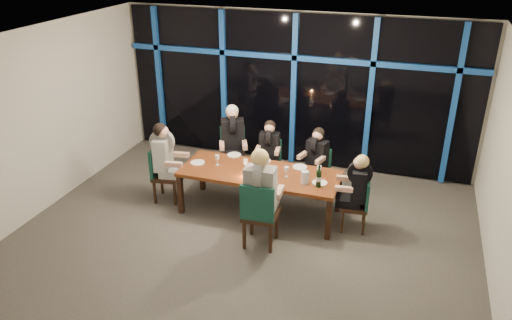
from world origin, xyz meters
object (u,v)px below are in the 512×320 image
object	(u,v)px
chair_far_right	(317,168)
diner_far_left	(233,132)
chair_far_left	(233,150)
wine_bottle	(319,178)
dining_table	(260,176)
water_pitcher	(305,177)
diner_far_mid	(269,144)
chair_near_mid	(259,212)
diner_end_right	(357,182)
chair_far_mid	(270,160)
diner_end_left	(165,151)
diner_far_right	(316,152)
diner_near_mid	(261,183)
chair_end_left	(162,171)
chair_end_right	(360,202)

from	to	relation	value
chair_far_right	diner_far_left	distance (m)	1.68
chair_far_left	wine_bottle	size ratio (longest dim) A/B	2.77
dining_table	water_pitcher	distance (m)	0.82
chair_far_left	diner_far_mid	world-z (taller)	diner_far_mid
chair_near_mid	wine_bottle	size ratio (longest dim) A/B	2.98
diner_far_left	diner_far_mid	xyz separation A→B (m)	(0.71, -0.02, -0.13)
diner_far_mid	wine_bottle	size ratio (longest dim) A/B	2.32
diner_end_right	water_pitcher	distance (m)	0.80
dining_table	chair_far_mid	xyz separation A→B (m)	(-0.15, 1.05, -0.20)
diner_end_left	water_pitcher	world-z (taller)	diner_end_left
diner_far_left	water_pitcher	world-z (taller)	diner_far_left
chair_far_left	water_pitcher	size ratio (longest dim) A/B	4.78
diner_far_right	diner_near_mid	world-z (taller)	diner_near_mid
water_pitcher	wine_bottle	bearing A→B (deg)	-14.18
chair_end_left	chair_end_right	world-z (taller)	chair_end_left
diner_far_mid	diner_end_left	bearing A→B (deg)	-152.31
chair_near_mid	diner_far_mid	bearing A→B (deg)	-80.11
dining_table	chair_end_right	world-z (taller)	chair_end_right
diner_far_left	wine_bottle	bearing A→B (deg)	-55.97
chair_far_left	diner_end_right	size ratio (longest dim) A/B	1.17
chair_far_right	diner_near_mid	bearing A→B (deg)	-87.24
chair_far_left	diner_near_mid	bearing A→B (deg)	-81.95
chair_far_left	wine_bottle	xyz separation A→B (m)	(1.89, -1.27, 0.33)
chair_far_left	diner_end_left	world-z (taller)	diner_end_left
chair_near_mid	diner_far_mid	size ratio (longest dim) A/B	1.29
dining_table	water_pitcher	bearing A→B (deg)	-12.19
diner_near_mid	water_pitcher	xyz separation A→B (m)	(0.48, 0.71, -0.17)
chair_far_mid	diner_end_right	distance (m)	2.05
chair_end_right	diner_near_mid	world-z (taller)	diner_near_mid
wine_bottle	chair_end_left	bearing A→B (deg)	178.20
diner_near_mid	diner_far_right	bearing A→B (deg)	-106.75
chair_end_left	water_pitcher	size ratio (longest dim) A/B	4.64
diner_end_right	water_pitcher	world-z (taller)	diner_end_right
diner_end_right	wine_bottle	size ratio (longest dim) A/B	2.36
chair_near_mid	wine_bottle	bearing A→B (deg)	-135.18
chair_end_left	chair_end_right	size ratio (longest dim) A/B	1.11
diner_far_mid	chair_end_left	bearing A→B (deg)	-153.40
chair_far_right	diner_near_mid	size ratio (longest dim) A/B	0.82
diner_near_mid	chair_near_mid	bearing A→B (deg)	90.00
dining_table	chair_far_right	world-z (taller)	chair_far_right
diner_end_left	wine_bottle	distance (m)	2.67
chair_far_left	diner_far_left	size ratio (longest dim) A/B	1.03
diner_far_mid	diner_far_right	world-z (taller)	diner_far_mid
chair_far_mid	diner_end_left	distance (m)	1.95
diner_near_mid	chair_far_mid	bearing A→B (deg)	-79.86
diner_near_mid	chair_far_right	bearing A→B (deg)	-106.86
chair_near_mid	chair_end_left	bearing A→B (deg)	-25.87
chair_far_left	chair_end_left	bearing A→B (deg)	-149.05
chair_far_left	diner_far_left	xyz separation A→B (m)	(0.03, -0.08, 0.40)
chair_far_left	diner_near_mid	xyz separation A→B (m)	(1.19, -1.96, 0.47)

